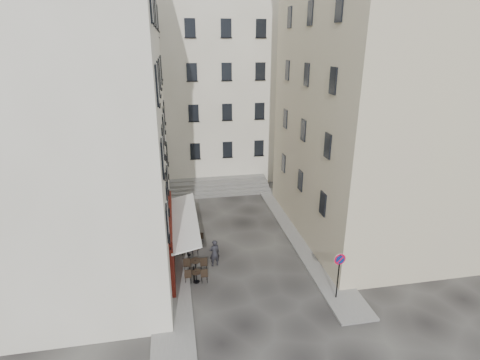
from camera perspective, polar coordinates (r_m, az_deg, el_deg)
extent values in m
plane|color=black|center=(23.57, 0.94, -12.89)|extent=(90.00, 90.00, 0.00)
cube|color=slate|center=(26.64, -10.45, -8.90)|extent=(2.00, 22.00, 0.12)
cube|color=slate|center=(27.11, 9.14, -8.27)|extent=(2.00, 18.00, 0.12)
cube|color=beige|center=(23.47, -27.09, 11.04)|extent=(12.00, 16.00, 20.00)
cube|color=#C6BB93|center=(27.31, 22.04, 10.62)|extent=(12.00, 14.00, 18.00)
cube|color=beige|center=(38.66, -6.19, 14.35)|extent=(18.00, 10.00, 18.00)
cube|color=#410F09|center=(23.20, -10.43, -8.80)|extent=(0.25, 7.00, 3.50)
cube|color=black|center=(23.36, -10.28, -9.55)|extent=(0.06, 3.85, 2.00)
cube|color=silver|center=(22.64, -8.54, -6.01)|extent=(1.58, 7.30, 0.41)
cube|color=slate|center=(33.99, -2.99, -1.89)|extent=(9.00, 1.80, 0.20)
cube|color=slate|center=(34.33, -3.10, -1.30)|extent=(9.00, 1.80, 0.20)
cube|color=slate|center=(34.67, -3.20, -0.73)|extent=(9.00, 1.80, 0.20)
cube|color=slate|center=(35.02, -3.30, -0.16)|extent=(9.00, 1.80, 0.20)
cylinder|color=black|center=(22.17, -7.05, -14.03)|extent=(0.10, 0.10, 0.90)
sphere|color=black|center=(21.91, -7.10, -13.02)|extent=(0.12, 0.12, 0.12)
cylinder|color=black|center=(25.14, -7.58, -9.59)|extent=(0.10, 0.10, 0.90)
sphere|color=black|center=(24.91, -7.63, -8.65)|extent=(0.12, 0.12, 0.12)
cylinder|color=black|center=(28.24, -7.99, -6.10)|extent=(0.10, 0.10, 0.90)
sphere|color=black|center=(28.03, -8.04, -5.24)|extent=(0.12, 0.12, 0.12)
cylinder|color=black|center=(20.79, 14.70, -14.16)|extent=(0.07, 0.07, 2.72)
cylinder|color=red|center=(20.20, 14.99, -11.61)|extent=(0.63, 0.06, 0.63)
cylinder|color=navy|center=(20.18, 15.02, -11.64)|extent=(0.46, 0.06, 0.46)
cube|color=red|center=(20.16, 15.05, -11.68)|extent=(0.37, 0.04, 0.37)
cylinder|color=black|center=(22.20, -6.66, -15.15)|extent=(0.37, 0.37, 0.02)
cylinder|color=black|center=(22.01, -6.69, -14.43)|extent=(0.05, 0.05, 0.71)
cylinder|color=black|center=(21.83, -6.73, -13.73)|extent=(0.61, 0.61, 0.04)
cube|color=black|center=(22.00, -5.48, -14.24)|extent=(0.39, 0.39, 0.91)
cube|color=black|center=(22.05, -7.94, -14.26)|extent=(0.39, 0.39, 0.91)
cylinder|color=black|center=(23.08, -6.77, -13.61)|extent=(0.39, 0.39, 0.02)
cylinder|color=black|center=(22.88, -6.80, -12.85)|extent=(0.05, 0.05, 0.77)
cylinder|color=black|center=(22.70, -6.84, -12.11)|extent=(0.66, 0.66, 0.04)
cube|color=black|center=(22.88, -5.55, -12.64)|extent=(0.42, 0.42, 0.99)
cube|color=black|center=(22.93, -8.09, -12.68)|extent=(0.42, 0.42, 0.99)
cylinder|color=black|center=(24.68, -7.99, -11.24)|extent=(0.39, 0.39, 0.02)
cylinder|color=black|center=(24.49, -8.04, -10.52)|extent=(0.05, 0.05, 0.76)
cylinder|color=black|center=(24.32, -8.08, -9.82)|extent=(0.65, 0.65, 0.04)
cube|color=black|center=(24.48, -6.88, -10.34)|extent=(0.41, 0.41, 0.97)
cube|color=black|center=(24.56, -9.21, -10.36)|extent=(0.41, 0.41, 0.97)
cylinder|color=black|center=(26.02, -6.84, -9.44)|extent=(0.32, 0.32, 0.02)
cylinder|color=black|center=(25.88, -6.87, -8.87)|extent=(0.04, 0.04, 0.62)
cylinder|color=black|center=(25.74, -6.89, -8.32)|extent=(0.53, 0.53, 0.04)
cube|color=black|center=(25.87, -5.98, -8.72)|extent=(0.34, 0.34, 0.80)
cube|color=black|center=(25.92, -7.78, -8.75)|extent=(0.34, 0.34, 0.80)
cylinder|color=black|center=(27.03, -8.53, -8.30)|extent=(0.35, 0.35, 0.02)
cylinder|color=black|center=(26.88, -8.56, -7.69)|extent=(0.05, 0.05, 0.69)
cylinder|color=black|center=(26.74, -8.60, -7.09)|extent=(0.59, 0.59, 0.04)
cube|color=black|center=(26.87, -7.62, -7.54)|extent=(0.37, 0.37, 0.89)
cube|color=black|center=(26.94, -9.53, -7.56)|extent=(0.37, 0.37, 0.89)
imported|color=black|center=(23.16, -3.91, -11.04)|extent=(0.72, 0.56, 1.74)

